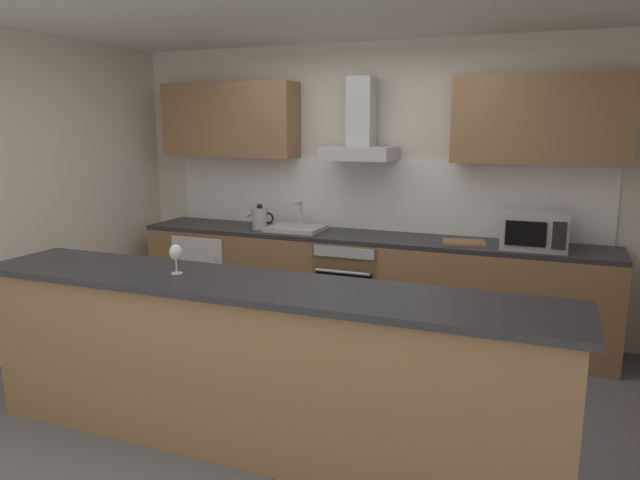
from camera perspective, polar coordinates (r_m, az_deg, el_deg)
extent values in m
cube|color=slate|center=(4.32, -1.90, -14.78)|extent=(5.81, 4.46, 0.02)
cube|color=white|center=(3.96, -2.16, 21.78)|extent=(5.81, 4.46, 0.02)
cube|color=silver|center=(5.60, 5.40, 5.15)|extent=(5.81, 0.12, 2.60)
cube|color=silver|center=(5.41, -26.75, 3.80)|extent=(0.12, 4.46, 2.60)
cube|color=white|center=(5.54, 5.17, 4.36)|extent=(4.09, 0.02, 0.66)
cube|color=olive|center=(5.41, 4.09, -4.44)|extent=(4.24, 0.60, 0.86)
cube|color=#28282D|center=(5.31, 4.15, 0.25)|extent=(4.24, 0.60, 0.04)
cube|color=olive|center=(3.53, -6.22, -12.26)|extent=(3.44, 0.52, 0.96)
cube|color=#28282D|center=(3.36, -6.39, -4.40)|extent=(3.54, 0.64, 0.04)
cube|color=olive|center=(5.92, -8.63, 11.31)|extent=(1.36, 0.32, 0.70)
cube|color=olive|center=(5.12, 20.37, 10.80)|extent=(1.36, 0.32, 0.70)
cube|color=slate|center=(5.40, 3.29, -4.11)|extent=(0.60, 0.56, 0.80)
cube|color=black|center=(5.15, 2.25, -5.59)|extent=(0.50, 0.02, 0.48)
cube|color=#B7BABC|center=(5.05, 2.28, -1.20)|extent=(0.54, 0.02, 0.09)
cylinder|color=#B7BABC|center=(5.06, 2.14, -3.09)|extent=(0.49, 0.02, 0.02)
cube|color=white|center=(6.02, -10.13, -3.01)|extent=(0.58, 0.56, 0.85)
cube|color=silver|center=(5.79, -11.64, -3.65)|extent=(0.55, 0.02, 0.80)
cylinder|color=#B7BABC|center=(5.65, -9.90, -3.51)|extent=(0.02, 0.02, 0.38)
cube|color=#B7BABC|center=(4.99, 19.93, 0.90)|extent=(0.50, 0.36, 0.30)
cube|color=black|center=(4.80, 19.13, 0.58)|extent=(0.30, 0.02, 0.19)
cube|color=black|center=(4.80, 21.98, 0.38)|extent=(0.10, 0.01, 0.21)
cube|color=silver|center=(5.51, -2.36, 1.12)|extent=(0.50, 0.40, 0.04)
cylinder|color=#B7BABC|center=(5.60, -1.83, 2.41)|extent=(0.03, 0.03, 0.26)
cylinder|color=#B7BABC|center=(5.52, -2.17, 3.53)|extent=(0.03, 0.16, 0.03)
cylinder|color=#B7BABC|center=(5.61, -5.80, 2.06)|extent=(0.15, 0.15, 0.20)
sphere|color=black|center=(5.59, -5.82, 3.19)|extent=(0.06, 0.06, 0.06)
cone|color=#B7BABC|center=(5.65, -6.71, 2.52)|extent=(0.09, 0.04, 0.07)
torus|color=black|center=(5.57, -4.98, 2.11)|extent=(0.11, 0.02, 0.11)
cube|color=#B7BABC|center=(5.32, 3.78, 8.32)|extent=(0.62, 0.45, 0.12)
cube|color=#B7BABC|center=(5.36, 4.00, 12.19)|extent=(0.22, 0.22, 0.60)
cylinder|color=silver|center=(3.63, -13.59, -3.12)|extent=(0.07, 0.07, 0.01)
cylinder|color=silver|center=(3.62, -13.63, -2.38)|extent=(0.01, 0.01, 0.09)
ellipsoid|color=silver|center=(3.60, -13.68, -1.15)|extent=(0.08, 0.08, 0.10)
cube|color=#9E7247|center=(5.06, 13.67, -0.22)|extent=(0.37, 0.28, 0.02)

